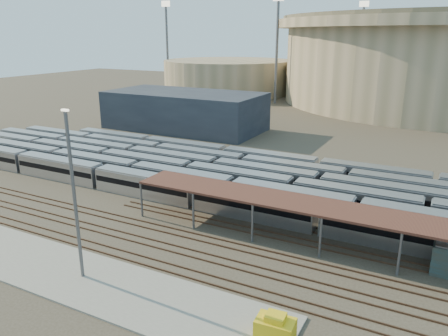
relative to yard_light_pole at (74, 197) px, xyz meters
name	(u,v)px	position (x,y,z in m)	size (l,w,h in m)	color
ground	(185,231)	(3.45, 14.82, -9.24)	(420.00, 420.00, 0.00)	#383026
apron	(71,274)	(-1.55, -0.18, -9.14)	(50.00, 9.00, 0.20)	gray
subway_trains	(233,177)	(1.42, 33.32, -7.44)	(131.21, 23.90, 3.60)	#B2B2B7
inspection_shed	(365,216)	(25.45, 18.82, -4.26)	(60.30, 6.00, 5.30)	#59595E
empty_tracks	(163,246)	(3.45, 9.82, -9.15)	(170.00, 9.62, 0.18)	#4C3323
stadium	(446,58)	(28.45, 154.82, 7.23)	(124.00, 124.00, 32.50)	tan
secondary_arena	(228,76)	(-56.55, 144.82, -2.24)	(56.00, 56.00, 14.00)	tan
service_building	(185,111)	(-31.55, 69.82, -4.24)	(42.00, 20.00, 10.00)	#1E232D
floodlight_0	(277,46)	(-26.55, 124.82, 11.40)	(4.00, 1.00, 38.40)	#59595E
floodlight_1	(167,44)	(-81.55, 134.82, 11.40)	(4.00, 1.00, 38.40)	#59595E
floodlight_3	(361,44)	(-6.55, 174.82, 11.40)	(4.00, 1.00, 38.40)	#59595E
yard_light_pole	(74,197)	(0.00, 0.00, 0.00)	(0.80, 0.36, 17.92)	#59595E
yellow_equipment	(275,330)	(21.95, -0.12, -8.03)	(3.24, 2.03, 2.03)	gold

